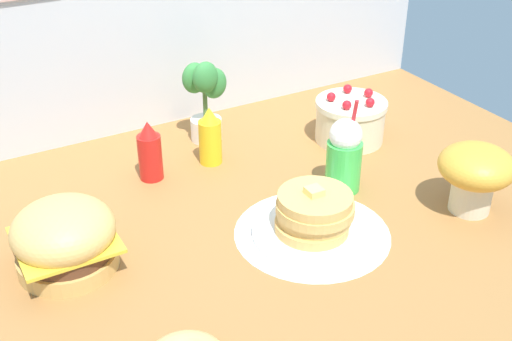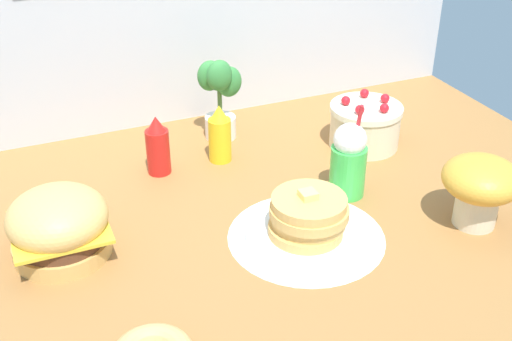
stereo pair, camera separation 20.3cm
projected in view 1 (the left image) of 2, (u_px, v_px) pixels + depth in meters
ground_plane at (269, 228)px, 2.05m from camera, size 2.49×1.72×0.02m
doily_mat at (312, 233)px, 2.00m from camera, size 0.48×0.48×0.00m
burger at (65, 238)px, 1.82m from camera, size 0.29×0.29×0.21m
pancake_stack at (314, 216)px, 1.97m from camera, size 0.37×0.37×0.16m
layer_cake at (350, 120)px, 2.51m from camera, size 0.27×0.27×0.20m
ketchup_bottle at (150, 152)px, 2.25m from camera, size 0.08×0.08×0.22m
mustard_bottle at (210, 137)px, 2.34m from camera, size 0.08×0.08×0.22m
cream_soda_cup at (344, 155)px, 2.17m from camera, size 0.12×0.12×0.33m
potted_plant at (205, 98)px, 2.46m from camera, size 0.16×0.13×0.33m
mushroom_stool at (476, 172)px, 2.05m from camera, size 0.24×0.24×0.23m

